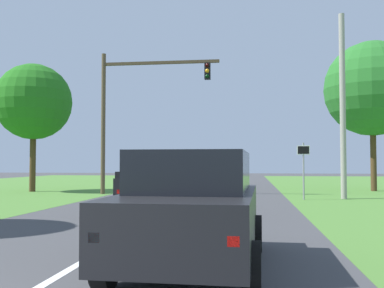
{
  "coord_description": "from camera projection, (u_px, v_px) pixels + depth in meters",
  "views": [
    {
      "loc": [
        2.94,
        -3.2,
        1.74
      ],
      "look_at": [
        0.04,
        18.87,
        2.68
      ],
      "focal_mm": 41.85,
      "sensor_mm": 36.0,
      "label": 1
    }
  ],
  "objects": [
    {
      "name": "pickup_truck_lead",
      "position": [
        162.0,
        185.0,
        15.59
      ],
      "size": [
        2.38,
        5.12,
        1.82
      ],
      "color": "black",
      "rests_on": "ground_plane"
    },
    {
      "name": "red_suv_near",
      "position": [
        194.0,
        206.0,
        7.52
      ],
      "size": [
        2.34,
        4.76,
        1.93
      ],
      "color": "black",
      "rests_on": "ground_plane"
    },
    {
      "name": "ground_plane",
      "position": [
        162.0,
        215.0,
        14.92
      ],
      "size": [
        120.0,
        120.0,
        0.0
      ],
      "primitive_type": "plane",
      "color": "#424244"
    },
    {
      "name": "keep_moving_sign",
      "position": [
        303.0,
        163.0,
        21.06
      ],
      "size": [
        0.6,
        0.09,
        2.69
      ],
      "color": "gray",
      "rests_on": "ground_plane"
    },
    {
      "name": "traffic_light",
      "position": [
        132.0,
        102.0,
        24.9
      ],
      "size": [
        6.65,
        0.4,
        7.89
      ],
      "color": "brown",
      "rests_on": "ground_plane"
    },
    {
      "name": "oak_tree_right",
      "position": [
        372.0,
        89.0,
        27.77
      ],
      "size": [
        5.88,
        5.88,
        9.29
      ],
      "color": "#4C351E",
      "rests_on": "ground_plane"
    },
    {
      "name": "utility_pole_right",
      "position": [
        343.0,
        106.0,
        21.72
      ],
      "size": [
        0.28,
        0.28,
        9.05
      ],
      "primitive_type": "cylinder",
      "color": "#9E998E",
      "rests_on": "ground_plane"
    },
    {
      "name": "extra_tree_1",
      "position": [
        34.0,
        102.0,
        27.25
      ],
      "size": [
        4.61,
        4.61,
        7.77
      ],
      "color": "#4C351E",
      "rests_on": "ground_plane"
    }
  ]
}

